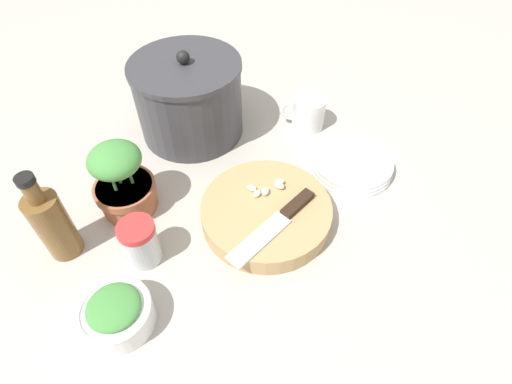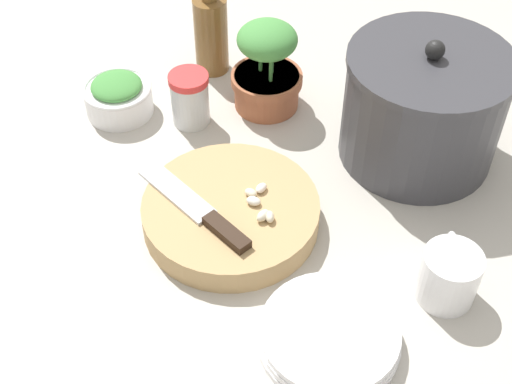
% 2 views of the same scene
% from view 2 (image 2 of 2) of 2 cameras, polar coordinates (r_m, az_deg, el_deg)
% --- Properties ---
extents(ground_plane, '(5.00, 5.00, 0.00)m').
position_cam_2_polar(ground_plane, '(1.03, 0.12, -2.30)').
color(ground_plane, '#B2ADA3').
extents(cutting_board, '(0.25, 0.25, 0.04)m').
position_cam_2_polar(cutting_board, '(1.01, -2.02, -1.70)').
color(cutting_board, tan).
rests_on(cutting_board, ground_plane).
extents(chef_knife, '(0.21, 0.04, 0.01)m').
position_cam_2_polar(chef_knife, '(0.98, -4.47, -1.53)').
color(chef_knife, black).
rests_on(chef_knife, cutting_board).
extents(garlic_cloves, '(0.07, 0.06, 0.01)m').
position_cam_2_polar(garlic_cloves, '(0.98, 0.32, -0.97)').
color(garlic_cloves, '#F1E2C2').
rests_on(garlic_cloves, cutting_board).
extents(herb_bowl, '(0.11, 0.11, 0.07)m').
position_cam_2_polar(herb_bowl, '(1.21, -10.98, 7.56)').
color(herb_bowl, white).
rests_on(herb_bowl, ground_plane).
extents(spice_jar, '(0.06, 0.06, 0.09)m').
position_cam_2_polar(spice_jar, '(1.16, -5.31, 7.45)').
color(spice_jar, silver).
rests_on(spice_jar, ground_plane).
extents(coffee_mug, '(0.08, 0.09, 0.08)m').
position_cam_2_polar(coffee_mug, '(0.95, 15.17, -6.43)').
color(coffee_mug, white).
rests_on(coffee_mug, ground_plane).
extents(plate_stack, '(0.18, 0.18, 0.03)m').
position_cam_2_polar(plate_stack, '(0.90, 5.88, -11.34)').
color(plate_stack, white).
rests_on(plate_stack, ground_plane).
extents(oil_bottle, '(0.06, 0.06, 0.19)m').
position_cam_2_polar(oil_bottle, '(1.26, -3.62, 12.68)').
color(oil_bottle, brown).
rests_on(oil_bottle, ground_plane).
extents(stock_pot, '(0.24, 0.24, 0.21)m').
position_cam_2_polar(stock_pot, '(1.10, 13.19, 6.61)').
color(stock_pot, '#38383D').
rests_on(stock_pot, ground_plane).
extents(potted_herb, '(0.12, 0.12, 0.16)m').
position_cam_2_polar(potted_herb, '(1.18, 0.87, 9.66)').
color(potted_herb, '#A35B3D').
rests_on(potted_herb, ground_plane).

